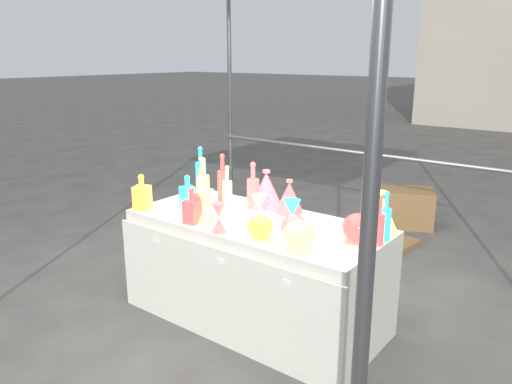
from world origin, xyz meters
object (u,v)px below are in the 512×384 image
Objects in this scene: display_table at (255,271)px; hourglass_0 at (198,208)px; cardboard_box_closed at (406,207)px; globe_0 at (260,228)px; bottle_0 at (201,173)px; decanter_0 at (142,192)px.

display_table is 0.61m from hourglass_0.
display_table reaches higher than cardboard_box_closed.
globe_0 reaches higher than cardboard_box_closed.
bottle_0 reaches higher than display_table.
cardboard_box_closed is 2.15× the size of decanter_0.
decanter_0 is at bearing -86.71° from bottle_0.
globe_0 is (0.15, -2.90, 0.61)m from cardboard_box_closed.
bottle_0 is at bearing 157.08° from display_table.
bottle_0 is 1.51× the size of hourglass_0.
decanter_0 reaches higher than globe_0.
globe_0 is (1.04, 0.05, -0.07)m from decanter_0.
cardboard_box_closed is 3.00m from hourglass_0.
bottle_0 is 0.66m from decanter_0.
hourglass_0 is at bearing -17.31° from decanter_0.
display_table is 6.92× the size of decanter_0.
display_table is 1.00m from decanter_0.
decanter_0 is at bearing -177.14° from globe_0.
decanter_0 is 1.05m from globe_0.
cardboard_box_closed is 2.57m from bottle_0.
bottle_0 is (-0.93, -2.29, 0.69)m from cardboard_box_closed.
bottle_0 is 1.24m from globe_0.
cardboard_box_closed is at bearing 50.19° from decanter_0.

